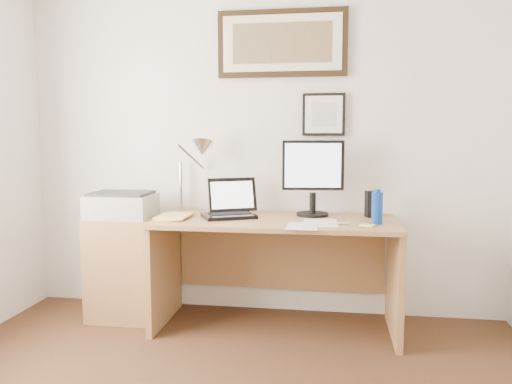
% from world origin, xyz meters
% --- Properties ---
extents(wall_back, '(3.50, 0.02, 2.50)m').
position_xyz_m(wall_back, '(0.00, 2.00, 1.25)').
color(wall_back, white).
rests_on(wall_back, ground).
extents(side_cabinet, '(0.50, 0.40, 0.73)m').
position_xyz_m(side_cabinet, '(-0.92, 1.68, 0.36)').
color(side_cabinet, olive).
rests_on(side_cabinet, floor).
extents(water_bottle, '(0.07, 0.07, 0.20)m').
position_xyz_m(water_bottle, '(0.80, 1.54, 0.85)').
color(water_bottle, '#0C3A9D').
rests_on(water_bottle, desk).
extents(bottle_cap, '(0.04, 0.04, 0.02)m').
position_xyz_m(bottle_cap, '(0.80, 1.54, 0.96)').
color(bottle_cap, '#0C3A9D').
rests_on(bottle_cap, water_bottle).
extents(speaker, '(0.10, 0.09, 0.18)m').
position_xyz_m(speaker, '(0.79, 1.80, 0.84)').
color(speaker, black).
rests_on(speaker, desk).
extents(paper_sheet_a, '(0.19, 0.27, 0.00)m').
position_xyz_m(paper_sheet_a, '(0.34, 1.39, 0.75)').
color(paper_sheet_a, white).
rests_on(paper_sheet_a, desk).
extents(paper_sheet_b, '(0.22, 0.31, 0.00)m').
position_xyz_m(paper_sheet_b, '(0.45, 1.51, 0.75)').
color(paper_sheet_b, white).
rests_on(paper_sheet_b, desk).
extents(sticky_pad, '(0.10, 0.10, 0.01)m').
position_xyz_m(sticky_pad, '(0.73, 1.43, 0.76)').
color(sticky_pad, '#F8F475').
rests_on(sticky_pad, desk).
extents(marker_pen, '(0.14, 0.06, 0.02)m').
position_xyz_m(marker_pen, '(0.56, 1.48, 0.76)').
color(marker_pen, white).
rests_on(marker_pen, desk).
extents(book, '(0.21, 0.28, 0.02)m').
position_xyz_m(book, '(-0.63, 1.57, 0.76)').
color(book, '#EECC70').
rests_on(book, desk).
extents(desk, '(1.60, 0.70, 0.75)m').
position_xyz_m(desk, '(0.15, 1.72, 0.51)').
color(desk, olive).
rests_on(desk, floor).
extents(laptop, '(0.41, 0.43, 0.26)m').
position_xyz_m(laptop, '(-0.17, 1.69, 0.81)').
color(laptop, black).
rests_on(laptop, desk).
extents(lcd_monitor, '(0.42, 0.22, 0.52)m').
position_xyz_m(lcd_monitor, '(0.39, 1.80, 1.04)').
color(lcd_monitor, black).
rests_on(lcd_monitor, desk).
extents(printer, '(0.44, 0.34, 0.18)m').
position_xyz_m(printer, '(-0.94, 1.66, 0.82)').
color(printer, '#A8A8AB').
rests_on(printer, side_cabinet).
extents(desk_lamp, '(0.29, 0.27, 0.53)m').
position_xyz_m(desk_lamp, '(-0.41, 1.81, 1.19)').
color(desk_lamp, silver).
rests_on(desk_lamp, desk).
extents(picture_large, '(0.92, 0.04, 0.47)m').
position_xyz_m(picture_large, '(0.15, 1.97, 1.95)').
color(picture_large, black).
rests_on(picture_large, wall_back).
extents(picture_small, '(0.30, 0.03, 0.30)m').
position_xyz_m(picture_small, '(0.45, 1.97, 1.45)').
color(picture_small, black).
rests_on(picture_small, wall_back).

